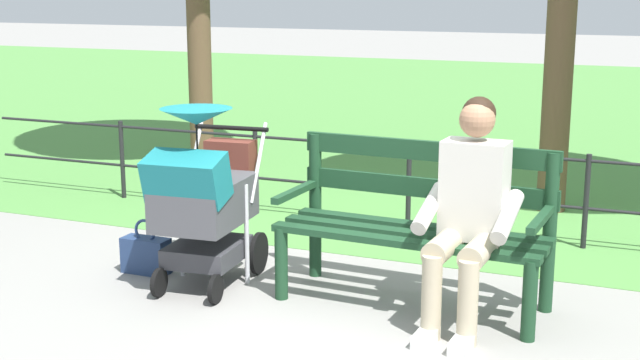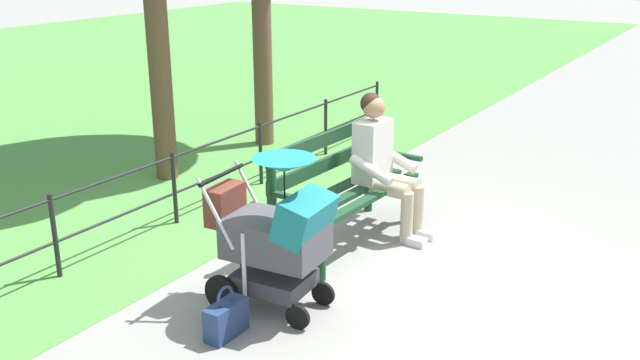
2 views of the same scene
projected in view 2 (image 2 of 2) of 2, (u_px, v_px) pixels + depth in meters
ground_plane at (321, 263)px, 5.85m from camera, size 60.00×60.00×0.00m
park_bench at (341, 184)px, 6.14m from camera, size 1.62×0.67×0.96m
person_on_bench at (383, 161)px, 6.26m from camera, size 0.55×0.74×1.28m
stroller at (276, 232)px, 4.95m from camera, size 0.57×0.92×1.15m
handbag at (226, 319)px, 4.74m from camera, size 0.32×0.14×0.37m
park_fence at (194, 173)px, 6.76m from camera, size 7.99×0.04×0.70m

